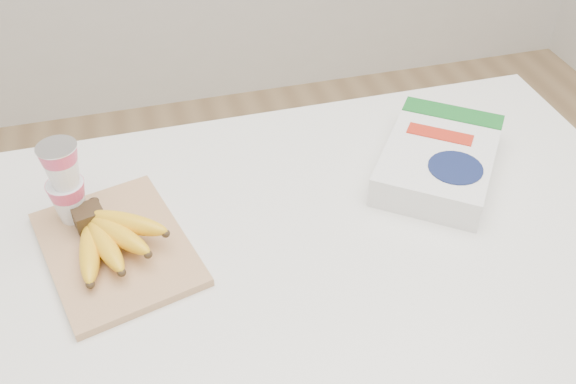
# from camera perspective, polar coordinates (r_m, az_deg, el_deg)

# --- Properties ---
(room) EXTENTS (4.00, 4.00, 4.00)m
(room) POSITION_cam_1_polar(r_m,az_deg,el_deg) (0.84, 3.41, 15.46)
(room) COLOR tan
(room) RESTS_ON ground
(cutting_board) EXTENTS (0.29, 0.34, 0.01)m
(cutting_board) POSITION_cam_1_polar(r_m,az_deg,el_deg) (1.10, -14.99, -4.85)
(cutting_board) COLOR tan
(cutting_board) RESTS_ON table
(bananas) EXTENTS (0.16, 0.18, 0.06)m
(bananas) POSITION_cam_1_polar(r_m,az_deg,el_deg) (1.08, -15.68, -3.83)
(bananas) COLOR #382816
(bananas) RESTS_ON cutting_board
(yogurt_stack) EXTENTS (0.07, 0.07, 0.15)m
(yogurt_stack) POSITION_cam_1_polar(r_m,az_deg,el_deg) (1.12, -19.24, 0.96)
(yogurt_stack) COLOR white
(yogurt_stack) RESTS_ON cutting_board
(cereal_box) EXTENTS (0.33, 0.35, 0.06)m
(cereal_box) POSITION_cam_1_polar(r_m,az_deg,el_deg) (1.24, 13.28, 2.88)
(cereal_box) COLOR silver
(cereal_box) RESTS_ON table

